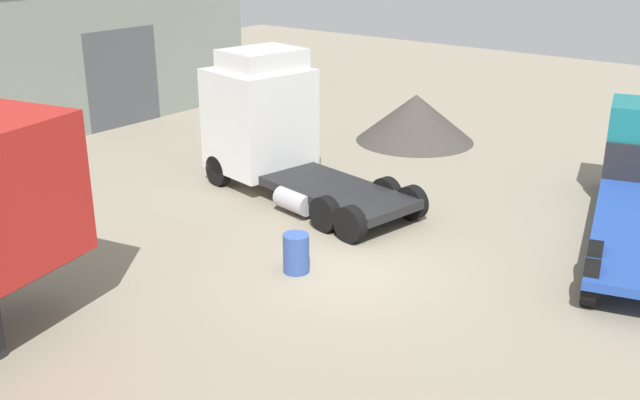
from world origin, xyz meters
TOP-DOWN VIEW (x-y plane):
  - ground_plane at (0.00, 0.00)m, footprint 60.00×60.00m
  - tractor_unit_white at (3.19, 5.07)m, footprint 3.61×6.94m
  - gravel_pile at (9.91, 4.32)m, footprint 4.13×4.13m
  - oil_drum at (-0.72, 0.85)m, footprint 0.58×0.58m

SIDE VIEW (x-z plane):
  - ground_plane at x=0.00m, z-range 0.00..0.00m
  - oil_drum at x=-0.72m, z-range 0.00..0.88m
  - gravel_pile at x=9.91m, z-range 0.00..1.65m
  - tractor_unit_white at x=3.19m, z-range -0.13..3.81m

